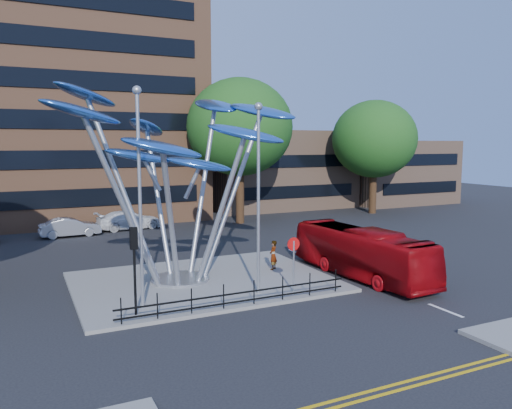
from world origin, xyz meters
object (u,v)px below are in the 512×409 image
traffic_light_island (134,252)px  leaf_sculpture (175,140)px  pedestrian (273,255)px  street_lamp_left (139,178)px  tree_right (240,127)px  street_lamp_right (258,181)px  parked_car_right (129,220)px  red_bus (361,253)px  parked_car_mid (70,227)px  tree_far (374,139)px  no_entry_sign_island (294,255)px

traffic_light_island → leaf_sculpture: bearing=55.0°
traffic_light_island → pedestrian: bearing=25.8°
leaf_sculpture → traffic_light_island: size_ratio=3.71×
street_lamp_left → pedestrian: 9.17m
tree_right → traffic_light_island: tree_right is taller
street_lamp_right → parked_car_right: (-1.62, 20.00, -4.36)m
leaf_sculpture → parked_car_right: (0.95, 16.32, -6.14)m
traffic_light_island → red_bus: (11.60, 1.17, -1.37)m
parked_car_mid → parked_car_right: 4.70m
tree_right → leaf_sculpture: size_ratio=0.95×
street_lamp_right → red_bus: 7.24m
street_lamp_right → traffic_light_island: size_ratio=2.42×
traffic_light_island → tree_right: bearing=56.3°
tree_far → leaf_sculpture: 28.53m
street_lamp_right → traffic_light_island: 6.05m
street_lamp_left → parked_car_mid: bearing=93.5°
street_lamp_left → traffic_light_island: street_lamp_left is taller
no_entry_sign_island → parked_car_right: no_entry_sign_island is taller
tree_far → red_bus: tree_far is taller
tree_right → no_entry_sign_island: bearing=-107.1°
street_lamp_right → tree_right: bearing=68.5°
street_lamp_right → red_bus: size_ratio=0.93×
parked_car_mid → parked_car_right: (4.50, 1.35, 0.04)m
red_bus → parked_car_mid: bearing=121.7°
red_bus → parked_car_mid: size_ratio=2.14×
tree_right → parked_car_right: (-9.12, 1.00, -7.31)m
leaf_sculpture → traffic_light_island: leaf_sculpture is taller
traffic_light_island → street_lamp_left: bearing=63.4°
tree_right → parked_car_right: size_ratio=2.41×
tree_far → parked_car_mid: tree_far is taller
pedestrian → tree_right: bearing=-149.4°
tree_right → pedestrian: bearing=-107.7°
leaf_sculpture → parked_car_mid: size_ratio=3.03×
street_lamp_left → parked_car_right: 20.33m
pedestrian → street_lamp_left: bearing=-20.7°
tree_right → no_entry_sign_island: 21.31m
tree_right → tree_far: (14.00, 0.00, -0.93)m
red_bus → pedestrian: (-3.60, 2.70, -0.33)m
tree_right → traffic_light_island: bearing=-123.7°
leaf_sculpture → tree_far: bearing=32.5°
red_bus → no_entry_sign_island: bearing=-168.5°
tree_far → parked_car_mid: bearing=-179.3°
street_lamp_right → no_entry_sign_island: (1.50, -0.48, -3.28)m
street_lamp_left → parked_car_mid: size_ratio=2.09×
parked_car_right → tree_far: bearing=-98.8°
tree_right → pedestrian: (-5.00, -15.63, -7.12)m
red_bus → parked_car_right: size_ratio=1.78×
street_lamp_right → parked_car_right: 20.53m
street_lamp_right → traffic_light_island: (-5.50, -0.50, -2.48)m
street_lamp_right → tree_far: bearing=41.5°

